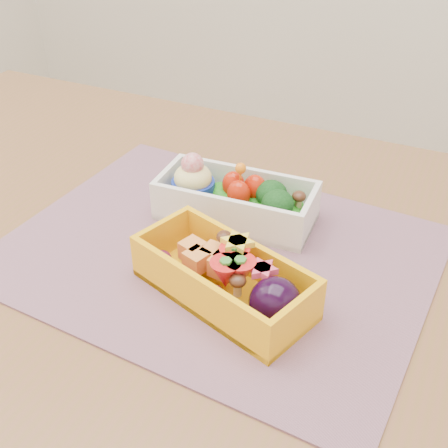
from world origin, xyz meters
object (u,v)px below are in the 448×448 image
at_px(bento_white, 235,199).
at_px(bento_yellow, 227,277).
at_px(placemat, 216,252).
at_px(table, 173,320).

relative_size(bento_white, bento_yellow, 0.94).
bearing_deg(placemat, bento_white, 97.10).
bearing_deg(placemat, bento_yellow, -56.80).
xyz_separation_m(bento_white, bento_yellow, (0.05, -0.14, 0.00)).
height_order(placemat, bento_yellow, bento_yellow).
xyz_separation_m(placemat, bento_yellow, (0.04, -0.07, 0.03)).
bearing_deg(table, placemat, 32.03).
xyz_separation_m(table, bento_yellow, (0.09, -0.04, 0.13)).
distance_m(table, bento_white, 0.17).
xyz_separation_m(placemat, bento_white, (-0.01, 0.07, 0.03)).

